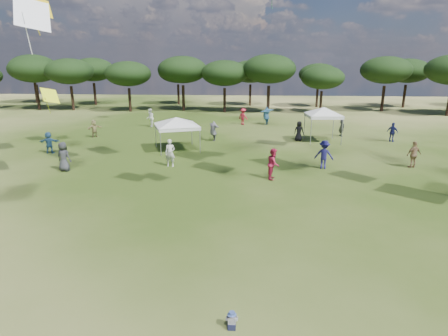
# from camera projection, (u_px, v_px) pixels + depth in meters

# --- Properties ---
(tree_line) EXTENTS (108.78, 17.63, 7.77)m
(tree_line) POSITION_uv_depth(u_px,v_px,m) (262.00, 70.00, 51.60)
(tree_line) COLOR black
(tree_line) RESTS_ON ground
(tent_left) EXTENTS (5.93, 5.93, 2.86)m
(tent_left) POSITION_uv_depth(u_px,v_px,m) (176.00, 119.00, 28.65)
(tent_left) COLOR gray
(tent_left) RESTS_ON ground
(tent_right) EXTENTS (5.50, 5.50, 3.28)m
(tent_right) POSITION_uv_depth(u_px,v_px,m) (324.00, 109.00, 31.35)
(tent_right) COLOR gray
(tent_right) RESTS_ON ground
(toddler) EXTENTS (0.33, 0.37, 0.50)m
(toddler) POSITION_uv_depth(u_px,v_px,m) (232.00, 321.00, 9.74)
(toddler) COLOR black
(toddler) RESTS_ON ground
(festival_crowd) EXTENTS (28.51, 21.24, 1.93)m
(festival_crowd) POSITION_uv_depth(u_px,v_px,m) (229.00, 131.00, 32.23)
(festival_crowd) COLOR maroon
(festival_crowd) RESTS_ON ground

